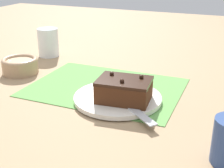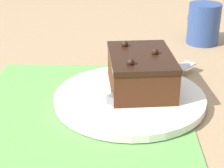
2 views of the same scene
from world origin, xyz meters
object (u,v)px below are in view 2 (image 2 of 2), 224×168
cake_plate (130,98)px  coffee_mug (203,23)px  serving_knife (142,87)px  chocolate_cake (141,71)px

cake_plate → coffee_mug: bearing=-29.8°
coffee_mug → serving_knife: bearing=151.6°
cake_plate → chocolate_cake: size_ratio=1.64×
cake_plate → serving_knife: serving_knife is taller
chocolate_cake → coffee_mug: size_ratio=1.60×
cake_plate → coffee_mug: (0.31, -0.18, 0.04)m
chocolate_cake → serving_knife: size_ratio=0.78×
cake_plate → coffee_mug: size_ratio=2.61×
cake_plate → serving_knife: (0.02, -0.02, 0.01)m
cake_plate → coffee_mug: 0.36m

